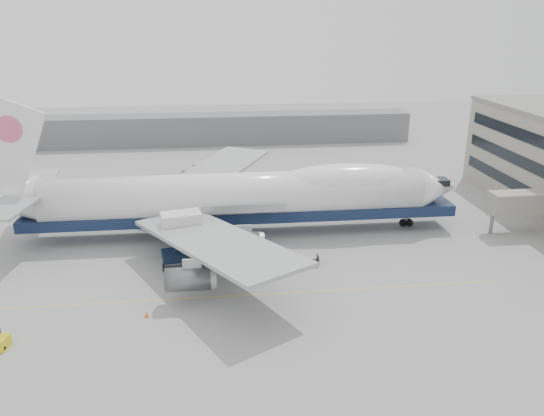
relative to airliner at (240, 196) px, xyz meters
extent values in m
plane|color=gray|center=(-0.64, -12.00, -5.62)|extent=(260.00, 260.00, 0.00)
cube|color=gold|center=(-0.64, -18.00, -5.62)|extent=(60.00, 0.15, 0.01)
cube|color=gray|center=(39.36, -4.00, -1.12)|extent=(9.00, 3.00, 3.00)
cylinder|color=slate|center=(35.36, -4.00, -4.12)|extent=(0.50, 0.50, 3.00)
cube|color=slate|center=(-10.64, 58.00, -2.12)|extent=(110.00, 8.00, 7.00)
cylinder|color=white|center=(-0.64, 0.00, 0.08)|extent=(52.00, 6.40, 6.40)
cube|color=#0F1D3A|center=(0.36, 0.00, -2.48)|extent=(60.00, 5.76, 1.50)
cone|color=white|center=(28.36, 0.00, 0.08)|extent=(6.00, 6.40, 6.40)
cone|color=white|center=(-31.14, 0.00, 0.68)|extent=(9.00, 6.40, 6.40)
ellipsoid|color=white|center=(14.96, 0.00, 1.84)|extent=(20.67, 5.78, 4.56)
cube|color=white|center=(-29.64, 0.00, 7.58)|extent=(10.52, 0.50, 13.56)
cylinder|color=#DA547E|center=(-29.14, 0.00, 10.08)|extent=(3.40, 0.30, 3.40)
cube|color=#9EA0A3|center=(-3.64, -14.28, -0.52)|extent=(20.35, 26.74, 2.26)
cube|color=#9EA0A3|center=(-3.64, 14.28, -0.52)|extent=(20.35, 26.74, 2.26)
cylinder|color=#595B60|center=(-6.64, 19.00, -2.72)|extent=(4.80, 2.60, 2.60)
cylinder|color=#595B60|center=(-0.64, 10.00, -2.72)|extent=(4.80, 2.60, 2.60)
cylinder|color=#595B60|center=(-0.64, -10.00, -2.72)|extent=(4.80, 2.60, 2.60)
cylinder|color=#595B60|center=(-6.64, -19.00, -2.72)|extent=(4.80, 2.60, 2.60)
cylinder|color=slate|center=(24.36, 0.00, -4.37)|extent=(0.36, 0.36, 2.50)
cylinder|color=black|center=(24.36, 0.00, -5.07)|extent=(1.10, 0.45, 1.10)
cylinder|color=slate|center=(-3.64, -3.00, -4.37)|extent=(0.36, 0.36, 2.50)
cylinder|color=black|center=(-3.64, -3.00, -5.07)|extent=(1.10, 0.45, 1.10)
cylinder|color=slate|center=(-3.64, 3.00, -4.37)|extent=(0.36, 0.36, 2.50)
cylinder|color=black|center=(-3.64, 3.00, -5.07)|extent=(1.10, 0.45, 1.10)
cube|color=navy|center=(-7.77, -7.50, -5.04)|extent=(5.76, 3.65, 1.17)
cube|color=silver|center=(-7.77, -7.50, -0.62)|extent=(5.39, 3.76, 2.35)
cube|color=navy|center=(-7.77, -8.67, -2.82)|extent=(3.74, 0.93, 4.20)
cube|color=navy|center=(-7.77, -6.33, -2.82)|extent=(3.74, 0.93, 4.20)
cube|color=slate|center=(-7.77, -5.79, -0.62)|extent=(2.78, 1.80, 0.15)
cylinder|color=black|center=(-9.69, -8.57, -5.14)|extent=(0.96, 0.37, 0.96)
cylinder|color=black|center=(-9.69, -6.43, -5.14)|extent=(0.96, 0.37, 0.96)
cylinder|color=black|center=(-5.85, -8.57, -5.14)|extent=(0.96, 0.37, 0.96)
cylinder|color=black|center=(-5.85, -6.43, -5.14)|extent=(0.96, 0.37, 0.96)
cylinder|color=black|center=(-23.55, -25.99, -5.25)|extent=(0.75, 0.32, 0.75)
cylinder|color=black|center=(-23.55, -24.59, -5.25)|extent=(0.75, 0.32, 0.75)
cone|color=orange|center=(-10.91, -21.38, -5.31)|extent=(0.40, 0.40, 0.63)
cube|color=orange|center=(-10.91, -21.38, -5.61)|extent=(0.43, 0.43, 0.03)
cube|color=#2D2D30|center=(-8.89, -11.34, -5.17)|extent=(2.30, 1.35, 0.18)
cube|color=#2D2D30|center=(-9.99, -11.34, -4.77)|extent=(0.08, 1.35, 0.90)
cube|color=#2D2D30|center=(-7.79, -11.34, -4.77)|extent=(0.08, 1.35, 0.90)
cylinder|color=black|center=(-9.74, -11.89, -5.47)|extent=(0.30, 0.12, 0.30)
cylinder|color=black|center=(-9.74, -10.79, -5.47)|extent=(0.30, 0.12, 0.30)
cylinder|color=black|center=(-8.04, -11.89, -5.47)|extent=(0.30, 0.12, 0.30)
cylinder|color=black|center=(-8.04, -10.79, -5.47)|extent=(0.30, 0.12, 0.30)
cube|color=#2D2D30|center=(-4.71, -11.34, -5.17)|extent=(2.30, 1.35, 0.18)
cube|color=#2D2D30|center=(-5.81, -11.34, -4.77)|extent=(0.08, 1.35, 0.90)
cube|color=#2D2D30|center=(-3.61, -11.34, -4.77)|extent=(0.08, 1.35, 0.90)
cylinder|color=black|center=(-5.56, -11.89, -5.47)|extent=(0.30, 0.12, 0.30)
cylinder|color=black|center=(-5.56, -10.79, -5.47)|extent=(0.30, 0.12, 0.30)
cylinder|color=black|center=(-3.86, -11.89, -5.47)|extent=(0.30, 0.12, 0.30)
cylinder|color=black|center=(-3.86, -10.79, -5.47)|extent=(0.30, 0.12, 0.30)
cube|color=#2D2D30|center=(-0.53, -11.34, -5.17)|extent=(2.30, 1.35, 0.18)
cube|color=#2D2D30|center=(-1.63, -11.34, -4.77)|extent=(0.08, 1.35, 0.90)
cube|color=#2D2D30|center=(0.57, -11.34, -4.77)|extent=(0.08, 1.35, 0.90)
cylinder|color=black|center=(-1.38, -11.89, -5.47)|extent=(0.30, 0.12, 0.30)
cylinder|color=black|center=(-1.38, -10.79, -5.47)|extent=(0.30, 0.12, 0.30)
cylinder|color=black|center=(0.32, -11.89, -5.47)|extent=(0.30, 0.12, 0.30)
cylinder|color=black|center=(0.32, -10.79, -5.47)|extent=(0.30, 0.12, 0.30)
cube|color=#2D2D30|center=(3.65, -11.34, -5.17)|extent=(2.30, 1.35, 0.18)
cube|color=#2D2D30|center=(2.55, -11.34, -4.77)|extent=(0.08, 1.35, 0.90)
cube|color=#2D2D30|center=(4.75, -11.34, -4.77)|extent=(0.08, 1.35, 0.90)
cylinder|color=black|center=(2.80, -11.89, -5.47)|extent=(0.30, 0.12, 0.30)
cylinder|color=black|center=(2.80, -10.79, -5.47)|extent=(0.30, 0.12, 0.30)
cylinder|color=black|center=(4.50, -11.89, -5.47)|extent=(0.30, 0.12, 0.30)
cylinder|color=black|center=(4.50, -10.79, -5.47)|extent=(0.30, 0.12, 0.30)
cube|color=#2D2D30|center=(7.82, -11.34, -5.17)|extent=(2.30, 1.35, 0.18)
cube|color=#2D2D30|center=(6.72, -11.34, -4.77)|extent=(0.08, 1.35, 0.90)
cube|color=#2D2D30|center=(8.92, -11.34, -4.77)|extent=(0.08, 1.35, 0.90)
cylinder|color=black|center=(6.97, -11.89, -5.47)|extent=(0.30, 0.12, 0.30)
cylinder|color=black|center=(6.97, -10.79, -5.47)|extent=(0.30, 0.12, 0.30)
cylinder|color=black|center=(8.67, -11.89, -5.47)|extent=(0.30, 0.12, 0.30)
cylinder|color=black|center=(8.67, -10.79, -5.47)|extent=(0.30, 0.12, 0.30)
camera|label=1|loc=(-3.41, -69.93, 23.46)|focal=35.00mm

